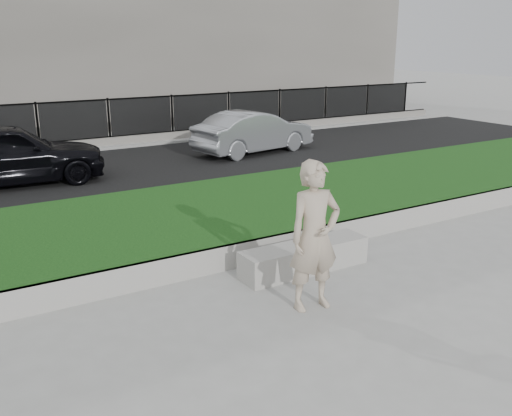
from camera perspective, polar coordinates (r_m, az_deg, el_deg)
ground at (r=8.08m, az=0.88°, el=-8.57°), size 90.00×90.00×0.00m
grass_bank at (r=10.49m, az=-7.87°, el=-1.53°), size 34.00×4.00×0.40m
grass_kerb at (r=8.83m, az=-2.72°, el=-4.93°), size 34.00×0.08×0.40m
street at (r=15.58m, az=-16.02°, el=3.27°), size 34.00×7.00×0.04m
far_pavement at (r=19.87m, az=-19.60°, el=5.85°), size 34.00×3.00×0.12m
iron_fence at (r=18.82m, az=-19.08°, el=6.85°), size 32.00×0.30×1.50m
stone_bench at (r=8.80m, az=4.86°, el=-4.94°), size 2.10×0.52×0.43m
man at (r=7.38m, az=5.88°, el=-2.83°), size 0.77×0.55×1.99m
book at (r=8.82m, az=4.91°, el=-3.32°), size 0.27×0.26×0.02m
car_dark at (r=14.86m, az=-23.57°, el=4.97°), size 4.54×2.06×1.51m
car_silver at (r=17.64m, az=-0.22°, el=7.63°), size 4.09×2.02×1.29m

